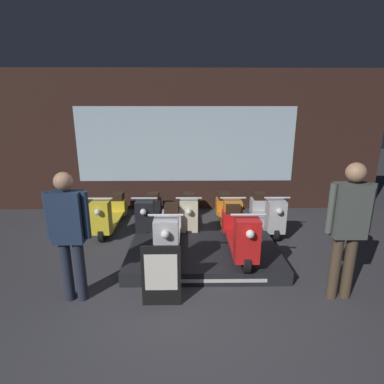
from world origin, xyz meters
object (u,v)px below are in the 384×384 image
at_px(person_left_browsing, 69,230).
at_px(scooter_backrow_3, 228,213).
at_px(scooter_backrow_1, 150,213).
at_px(person_right_browsing, 349,222).
at_px(scooter_backrow_4, 266,212).
at_px(scooter_backrow_0, 110,213).
at_px(scooter_display_right, 239,231).
at_px(scooter_backrow_2, 189,213).
at_px(scooter_display_left, 169,232).
at_px(price_sign_board, 161,276).

bearing_deg(person_left_browsing, scooter_backrow_3, 46.59).
xyz_separation_m(scooter_backrow_1, person_left_browsing, (-0.65, -2.36, 0.64)).
height_order(scooter_backrow_3, person_right_browsing, person_right_browsing).
bearing_deg(person_right_browsing, scooter_backrow_4, 98.34).
height_order(scooter_backrow_0, scooter_backrow_4, same).
relative_size(scooter_backrow_3, person_right_browsing, 0.98).
relative_size(scooter_display_right, scooter_backrow_0, 1.00).
xyz_separation_m(person_left_browsing, person_right_browsing, (3.37, 0.00, 0.08)).
distance_m(scooter_backrow_0, person_right_browsing, 4.29).
relative_size(scooter_display_right, scooter_backrow_2, 1.00).
height_order(scooter_display_left, scooter_backrow_0, scooter_display_left).
height_order(scooter_backrow_1, person_right_browsing, person_right_browsing).
height_order(scooter_backrow_4, person_left_browsing, person_left_browsing).
xyz_separation_m(scooter_backrow_0, price_sign_board, (1.24, -2.50, 0.08)).
xyz_separation_m(scooter_display_right, scooter_backrow_4, (0.81, 1.44, -0.21)).
bearing_deg(scooter_backrow_1, scooter_backrow_3, 0.00).
height_order(scooter_backrow_0, person_right_browsing, person_right_browsing).
relative_size(scooter_display_left, scooter_backrow_3, 1.00).
bearing_deg(person_right_browsing, person_left_browsing, 180.00).
relative_size(scooter_display_right, price_sign_board, 2.18).
xyz_separation_m(person_right_browsing, price_sign_board, (-2.27, -0.13, -0.63)).
xyz_separation_m(scooter_backrow_2, person_left_browsing, (-1.44, -2.36, 0.64)).
distance_m(scooter_display_right, scooter_backrow_3, 1.45).
bearing_deg(price_sign_board, scooter_display_right, 43.60).
xyz_separation_m(scooter_display_left, scooter_backrow_3, (1.09, 1.44, -0.21)).
relative_size(scooter_backrow_1, scooter_backrow_4, 1.00).
distance_m(scooter_backrow_2, scooter_backrow_3, 0.79).
xyz_separation_m(scooter_backrow_3, scooter_backrow_4, (0.79, 0.00, 0.00)).
bearing_deg(scooter_backrow_2, scooter_backrow_0, 180.00).
relative_size(scooter_backrow_2, person_right_browsing, 0.98).
distance_m(scooter_display_left, scooter_backrow_3, 1.82).
bearing_deg(price_sign_board, scooter_backrow_0, 116.41).
bearing_deg(person_right_browsing, scooter_backrow_3, 115.69).
bearing_deg(scooter_display_right, scooter_display_left, 180.00).
bearing_deg(scooter_backrow_4, person_left_browsing, -142.01).
bearing_deg(scooter_backrow_3, person_right_browsing, -64.31).
relative_size(scooter_display_left, scooter_backrow_4, 1.00).
height_order(scooter_backrow_2, person_right_browsing, person_right_browsing).
relative_size(scooter_backrow_4, price_sign_board, 2.18).
relative_size(person_left_browsing, person_right_browsing, 0.94).
height_order(scooter_display_left, person_right_browsing, person_right_browsing).
height_order(person_left_browsing, price_sign_board, person_left_browsing).
relative_size(scooter_backrow_0, scooter_backrow_1, 1.00).
height_order(scooter_display_right, scooter_backrow_3, scooter_display_right).
distance_m(person_left_browsing, price_sign_board, 1.24).
distance_m(scooter_display_right, scooter_backrow_2, 1.64).
distance_m(person_right_browsing, price_sign_board, 2.36).
bearing_deg(scooter_display_right, person_left_browsing, -157.36).
relative_size(scooter_backrow_4, person_right_browsing, 0.98).
height_order(person_right_browsing, price_sign_board, person_right_browsing).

